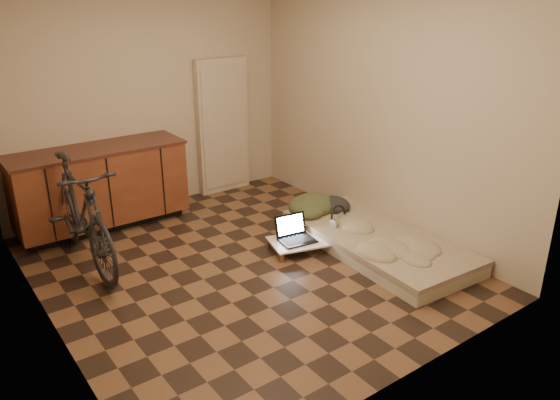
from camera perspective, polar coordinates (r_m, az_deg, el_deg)
room_shell at (r=4.82m, az=-4.21°, el=6.84°), size 3.50×4.00×2.60m
cabinets at (r=6.26m, az=-18.26°, el=1.30°), size 1.84×0.62×0.91m
appliance_panel at (r=7.02m, az=-6.02°, el=7.66°), size 0.70×0.10×1.70m
bicycle at (r=5.41m, az=-20.20°, el=-0.85°), size 0.54×1.80×1.16m
futon at (r=5.66m, az=10.17°, el=-4.27°), size 1.09×2.09×0.18m
clothing_pile at (r=6.10m, az=4.04°, el=0.11°), size 0.63×0.54×0.24m
headphones at (r=5.77m, az=6.11°, el=-1.59°), size 0.31×0.30×0.18m
lap_desk at (r=5.56m, az=2.33°, el=-4.32°), size 0.74×0.58×0.11m
laptop at (r=5.54m, az=1.57°, el=-3.67°), size 0.38×0.35×0.24m
mouse at (r=5.61m, az=4.79°, el=-3.76°), size 0.10×0.13×0.04m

